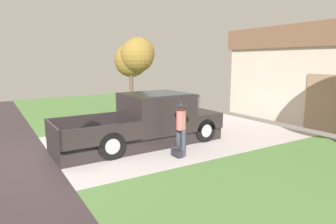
# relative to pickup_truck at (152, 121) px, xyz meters

# --- Properties ---
(pickup_truck) EXTENTS (2.15, 5.56, 1.68)m
(pickup_truck) POSITION_rel_pickup_truck_xyz_m (0.00, 0.00, 0.00)
(pickup_truck) COLOR black
(pickup_truck) RESTS_ON ground
(person_with_hat) EXTENTS (0.46, 0.45, 1.58)m
(person_with_hat) POSITION_rel_pickup_truck_xyz_m (1.58, 0.10, 0.15)
(person_with_hat) COLOR #333842
(person_with_hat) RESTS_ON ground
(handbag) EXTENTS (0.39, 0.17, 0.43)m
(handbag) POSITION_rel_pickup_truck_xyz_m (1.66, -0.10, -0.62)
(handbag) COLOR #232328
(handbag) RESTS_ON ground
(front_yard_tree) EXTENTS (2.12, 1.83, 3.89)m
(front_yard_tree) POSITION_rel_pickup_truck_xyz_m (-4.71, 1.67, 2.19)
(front_yard_tree) COLOR brown
(front_yard_tree) RESTS_ON ground
(wheeled_trash_bin) EXTENTS (0.60, 0.72, 1.00)m
(wheeled_trash_bin) POSITION_rel_pickup_truck_xyz_m (-3.65, 4.33, -0.20)
(wheeled_trash_bin) COLOR #424247
(wheeled_trash_bin) RESTS_ON ground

